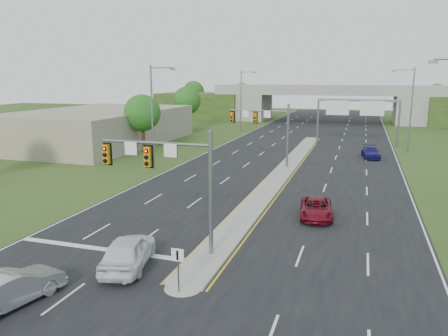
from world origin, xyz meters
TOP-DOWN VIEW (x-y plane):
  - ground at (0.00, 0.00)m, footprint 240.00×240.00m
  - road at (0.00, 35.00)m, footprint 24.00×160.00m
  - median at (0.00, 23.00)m, footprint 2.00×54.00m
  - median_nose at (0.00, -4.00)m, footprint 2.00×2.00m
  - lane_markings at (-0.60, 28.91)m, footprint 23.72×160.00m
  - signal_mast_near at (-2.26, -0.07)m, footprint 6.62×0.60m
  - signal_mast_far at (-2.26, 24.93)m, footprint 6.62×0.60m
  - keep_right_sign at (0.00, -4.53)m, footprint 0.60×0.13m
  - sign_gantry at (6.68, 44.92)m, footprint 11.58×0.44m
  - overpass at (0.00, 80.00)m, footprint 80.00×14.00m
  - lightpole_l_mid at (-13.30, 20.00)m, footprint 2.85×0.25m
  - lightpole_l_far at (-13.30, 55.00)m, footprint 2.85×0.25m
  - lightpole_r_far at (13.30, 40.00)m, footprint 2.85×0.25m
  - tree_l_near at (-20.00, 30.00)m, footprint 4.80×4.80m
  - tree_l_mid at (-24.00, 55.00)m, footprint 5.20×5.20m
  - tree_back_a at (-38.00, 94.00)m, footprint 6.00×6.00m
  - tree_back_b at (-24.00, 94.00)m, footprint 5.60×5.60m
  - tree_back_c at (24.00, 94.00)m, footprint 5.60×5.60m
  - commercial_building at (-30.00, 35.00)m, footprint 18.00×30.00m
  - car_white at (-3.65, -2.63)m, footprint 3.15×5.37m
  - car_silver at (-6.49, -7.63)m, footprint 2.65×4.91m
  - car_far_a at (4.83, 8.71)m, footprint 2.73×4.96m
  - car_far_b at (8.78, 34.48)m, footprint 2.46×4.87m

SIDE VIEW (x-z plane):
  - ground at x=0.00m, z-range 0.00..0.00m
  - road at x=0.00m, z-range 0.00..0.02m
  - lane_markings at x=-0.60m, z-range 0.02..0.03m
  - median at x=0.00m, z-range 0.02..0.18m
  - median_nose at x=0.00m, z-range 0.02..0.18m
  - car_far_a at x=4.83m, z-range 0.02..1.34m
  - car_far_b at x=8.78m, z-range 0.02..1.38m
  - car_silver at x=-6.49m, z-range 0.02..1.56m
  - car_white at x=-3.65m, z-range 0.02..1.74m
  - keep_right_sign at x=0.00m, z-range 0.42..2.62m
  - commercial_building at x=-30.00m, z-range 0.00..5.00m
  - overpass at x=0.00m, z-range -0.50..7.60m
  - signal_mast_near at x=-2.26m, z-range 1.23..8.23m
  - signal_mast_far at x=-2.26m, z-range 1.23..8.23m
  - tree_l_near at x=-20.00m, z-range 1.38..8.98m
  - sign_gantry at x=6.68m, z-range 1.90..8.58m
  - tree_l_mid at x=-24.00m, z-range 1.44..9.57m
  - tree_back_b at x=-24.00m, z-range 1.35..9.67m
  - tree_back_c at x=24.00m, z-range 1.35..9.67m
  - tree_back_a at x=-38.00m, z-range 1.41..10.26m
  - lightpole_l_mid at x=-13.30m, z-range 0.60..11.60m
  - lightpole_l_far at x=-13.30m, z-range 0.60..11.60m
  - lightpole_r_far at x=13.30m, z-range 0.60..11.60m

